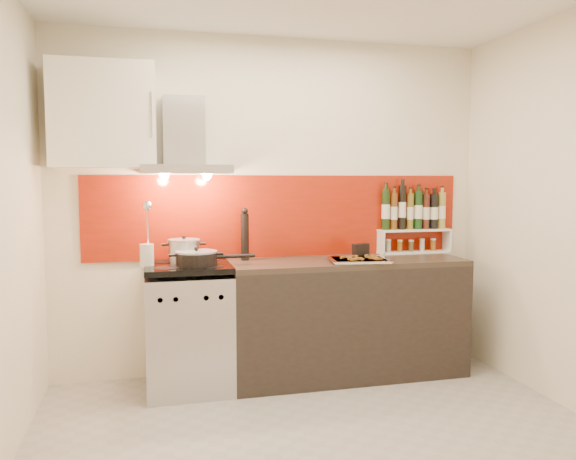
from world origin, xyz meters
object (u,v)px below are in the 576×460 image
object	(u,v)px
pepper_mill	(245,235)
stock_pot	(184,251)
range_stove	(189,328)
baking_tray	(359,260)
counter	(346,317)
saute_pan	(197,258)

from	to	relation	value
pepper_mill	stock_pot	bearing A→B (deg)	-171.30
range_stove	baking_tray	distance (m)	1.34
counter	saute_pan	world-z (taller)	saute_pan
saute_pan	baking_tray	bearing A→B (deg)	-2.20
counter	saute_pan	xyz separation A→B (m)	(-1.14, -0.09, 0.51)
stock_pot	pepper_mill	xyz separation A→B (m)	(0.46, 0.07, 0.10)
counter	baking_tray	world-z (taller)	baking_tray
range_stove	pepper_mill	xyz separation A→B (m)	(0.44, 0.16, 0.65)
range_stove	counter	bearing A→B (deg)	0.23
range_stove	stock_pot	size ratio (longest dim) A/B	3.95
stock_pot	pepper_mill	bearing A→B (deg)	8.70
range_stove	pepper_mill	bearing A→B (deg)	19.78
counter	pepper_mill	distance (m)	1.01
pepper_mill	baking_tray	size ratio (longest dim) A/B	0.83
saute_pan	pepper_mill	world-z (taller)	pepper_mill
counter	range_stove	bearing A→B (deg)	-179.77
counter	saute_pan	size ratio (longest dim) A/B	3.19
stock_pot	saute_pan	bearing A→B (deg)	-64.38
range_stove	pepper_mill	distance (m)	0.80
baking_tray	range_stove	bearing A→B (deg)	174.18
pepper_mill	saute_pan	bearing A→B (deg)	-147.50
range_stove	counter	size ratio (longest dim) A/B	0.51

